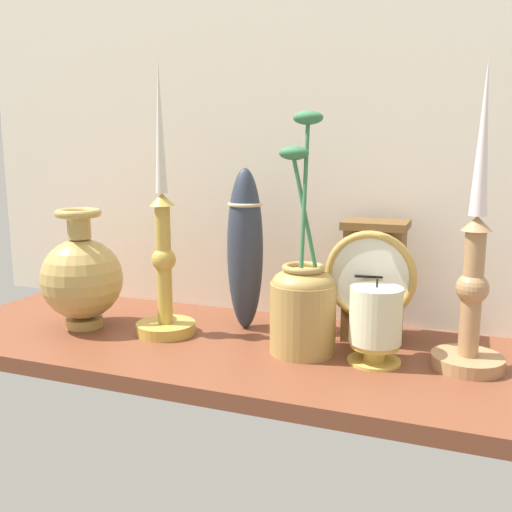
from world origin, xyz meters
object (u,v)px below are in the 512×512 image
brass_vase_bulbous (82,277)px  pillar_candle_front (375,322)px  mantel_clock (373,279)px  candlestick_tall_center (473,281)px  brass_vase_jar (303,301)px  candlestick_tall_left (165,262)px  tall_ceramic_vase (248,249)px

brass_vase_bulbous → pillar_candle_front: (48.95, 1.05, -2.86)cm
brass_vase_bulbous → pillar_candle_front: brass_vase_bulbous is taller
mantel_clock → candlestick_tall_center: (14.44, -7.56, 2.45)cm
brass_vase_jar → pillar_candle_front: brass_vase_jar is taller
mantel_clock → pillar_candle_front: size_ratio=1.56×
candlestick_tall_left → pillar_candle_front: size_ratio=3.62×
mantel_clock → candlestick_tall_left: (-32.12, -8.97, 2.04)cm
brass_vase_jar → tall_ceramic_vase: 15.38cm
candlestick_tall_center → pillar_candle_front: 14.14cm
brass_vase_bulbous → mantel_clock: bearing=13.3°
tall_ceramic_vase → candlestick_tall_left: bearing=-148.3°
candlestick_tall_left → candlestick_tall_center: bearing=1.7°
candlestick_tall_center → brass_vase_bulbous: size_ratio=2.04×
candlestick_tall_left → brass_vase_bulbous: size_ratio=2.18×
brass_vase_bulbous → tall_ceramic_vase: bearing=19.5°
candlestick_tall_left → brass_vase_bulbous: candlestick_tall_left is taller
candlestick_tall_center → brass_vase_bulbous: bearing=-176.7°
mantel_clock → candlestick_tall_center: candlestick_tall_center is taller
candlestick_tall_left → mantel_clock: bearing=15.6°
brass_vase_bulbous → brass_vase_jar: (38.23, 1.38, -0.88)cm
brass_vase_bulbous → pillar_candle_front: size_ratio=1.66×
candlestick_tall_center → tall_ceramic_vase: bearing=170.6°
candlestick_tall_left → candlestick_tall_center: (46.56, 1.40, 0.41)cm
mantel_clock → brass_vase_jar: 13.16cm
mantel_clock → pillar_candle_front: bearing=-78.3°
pillar_candle_front → tall_ceramic_vase: 25.26cm
tall_ceramic_vase → mantel_clock: bearing=5.0°
brass_vase_bulbous → pillar_candle_front: 49.05cm
mantel_clock → tall_ceramic_vase: 20.93cm
brass_vase_bulbous → candlestick_tall_left: bearing=8.3°
candlestick_tall_left → candlestick_tall_center: size_ratio=1.07×
mantel_clock → brass_vase_bulbous: bearing=-166.7°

